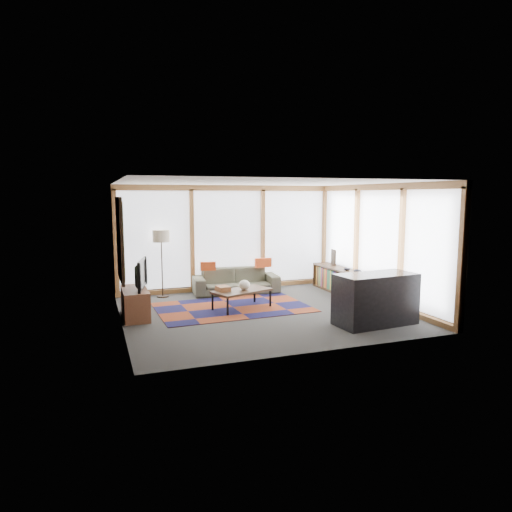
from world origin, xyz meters
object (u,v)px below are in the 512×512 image
object	(u,v)px
bookshelf	(344,282)
tv_console	(135,303)
television	(137,274)
bar_counter	(376,299)
floor_lamp	(162,264)
coffee_table	(242,299)
sofa	(236,281)

from	to	relation	value
bookshelf	tv_console	bearing A→B (deg)	-174.74
bookshelf	television	world-z (taller)	television
bar_counter	television	bearing A→B (deg)	149.06
floor_lamp	coffee_table	world-z (taller)	floor_lamp
floor_lamp	television	size ratio (longest dim) A/B	1.56
bookshelf	bar_counter	size ratio (longest dim) A/B	1.63
floor_lamp	bar_counter	bearing A→B (deg)	-47.30
television	tv_console	bearing A→B (deg)	113.49
floor_lamp	television	world-z (taller)	floor_lamp
sofa	bar_counter	xyz separation A→B (m)	(1.60, -3.46, 0.17)
television	bar_counter	bearing A→B (deg)	-102.76
floor_lamp	bookshelf	bearing A→B (deg)	-16.00
tv_console	television	xyz separation A→B (m)	(0.05, 0.01, 0.57)
sofa	bar_counter	distance (m)	3.82
coffee_table	bookshelf	world-z (taller)	bookshelf
sofa	floor_lamp	xyz separation A→B (m)	(-1.74, 0.16, 0.48)
coffee_table	bar_counter	world-z (taller)	bar_counter
coffee_table	tv_console	size ratio (longest dim) A/B	1.07
bookshelf	television	size ratio (longest dim) A/B	2.42
coffee_table	television	size ratio (longest dim) A/B	1.20
floor_lamp	tv_console	world-z (taller)	floor_lamp
floor_lamp	bookshelf	distance (m)	4.32
sofa	television	size ratio (longest dim) A/B	2.05
tv_console	sofa	bearing A→B (deg)	30.56
bar_counter	bookshelf	bearing A→B (deg)	67.20
sofa	television	xyz separation A→B (m)	(-2.45, -1.47, 0.55)
floor_lamp	bar_counter	distance (m)	4.93
bookshelf	floor_lamp	bearing A→B (deg)	164.00
bookshelf	bar_counter	distance (m)	2.56
television	coffee_table	bearing A→B (deg)	-78.55
coffee_table	bar_counter	distance (m)	2.75
tv_console	coffee_table	bearing A→B (deg)	-1.68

